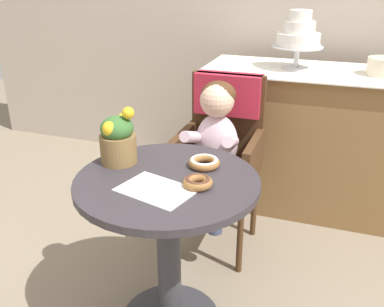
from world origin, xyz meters
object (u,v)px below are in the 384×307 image
object	(u,v)px
flower_vase	(118,139)
tiered_cake_stand	(299,36)
wicker_chair	(223,135)
donut_front	(198,182)
cafe_table	(168,225)
seated_child	(215,139)
donut_mid	(204,162)

from	to	relation	value
flower_vase	tiered_cake_stand	xyz separation A→B (m)	(0.56, 1.22, 0.27)
wicker_chair	donut_front	bearing A→B (deg)	-81.29
cafe_table	tiered_cake_stand	distance (m)	1.46
flower_vase	tiered_cake_stand	bearing A→B (deg)	65.28
donut_front	tiered_cake_stand	distance (m)	1.39
wicker_chair	flower_vase	world-z (taller)	flower_vase
seated_child	tiered_cake_stand	distance (m)	0.90
donut_front	flower_vase	world-z (taller)	flower_vase
cafe_table	seated_child	bearing A→B (deg)	87.27
cafe_table	wicker_chair	bearing A→B (deg)	87.86
donut_mid	tiered_cake_stand	xyz separation A→B (m)	(0.22, 1.15, 0.36)
flower_vase	tiered_cake_stand	world-z (taller)	tiered_cake_stand
wicker_chair	seated_child	distance (m)	0.16
donut_front	flower_vase	xyz separation A→B (m)	(-0.38, 0.10, 0.08)
cafe_table	donut_front	distance (m)	0.27
cafe_table	flower_vase	xyz separation A→B (m)	(-0.24, 0.08, 0.32)
flower_vase	cafe_table	bearing A→B (deg)	-17.05
donut_front	flower_vase	size ratio (longest dim) A/B	0.46
donut_mid	tiered_cake_stand	world-z (taller)	tiered_cake_stand
donut_mid	flower_vase	distance (m)	0.37
donut_front	donut_mid	distance (m)	0.18
seated_child	donut_mid	world-z (taller)	seated_child
seated_child	flower_vase	distance (m)	0.58
cafe_table	wicker_chair	distance (m)	0.73
flower_vase	donut_front	bearing A→B (deg)	-15.05
donut_mid	seated_child	bearing A→B (deg)	100.34
seated_child	flower_vase	xyz separation A→B (m)	(-0.27, -0.49, 0.15)
tiered_cake_stand	seated_child	bearing A→B (deg)	-111.67
tiered_cake_stand	cafe_table	bearing A→B (deg)	-103.79
tiered_cake_stand	wicker_chair	bearing A→B (deg)	-116.75
donut_front	tiered_cake_stand	xyz separation A→B (m)	(0.19, 1.33, 0.36)
tiered_cake_stand	flower_vase	bearing A→B (deg)	-114.72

